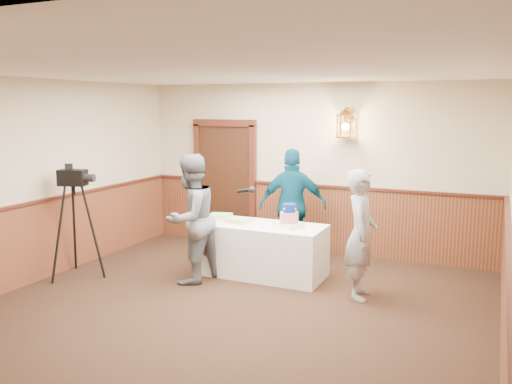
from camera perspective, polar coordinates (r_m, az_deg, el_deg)
ground at (r=6.26m, az=-4.78°, el=-13.81°), size 7.00×7.00×0.00m
room_shell at (r=6.26m, az=-3.38°, el=0.71°), size 6.02×7.02×2.81m
display_table at (r=7.84m, az=0.60°, el=-6.12°), size 1.80×0.80×0.75m
tiered_cake at (r=7.57m, az=3.51°, el=-2.75°), size 0.41×0.41×0.33m
sheet_cake_yellow at (r=7.88m, az=-1.89°, el=-3.00°), size 0.33×0.26×0.06m
sheet_cake_green at (r=8.14m, az=-3.75°, el=-2.58°), size 0.37×0.32×0.07m
interviewer at (r=7.51m, az=-6.87°, el=-2.81°), size 1.53×0.97×1.78m
baker at (r=6.97m, az=10.99°, el=-4.38°), size 0.49×0.66×1.65m
assistant_p at (r=8.45m, az=3.90°, el=-1.45°), size 1.13×0.75×1.78m
tv_camera_rig at (r=8.11m, az=-18.47°, el=-3.74°), size 0.61×0.57×1.55m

